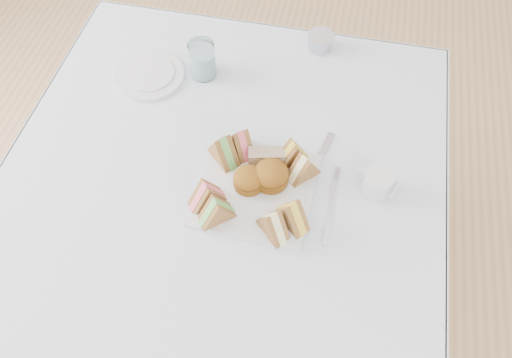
% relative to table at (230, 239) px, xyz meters
% --- Properties ---
extents(floor, '(4.00, 4.00, 0.00)m').
position_rel_table_xyz_m(floor, '(0.00, 0.00, -0.37)').
color(floor, '#9E7751').
rests_on(floor, ground).
extents(table, '(0.90, 0.90, 0.74)m').
position_rel_table_xyz_m(table, '(0.00, 0.00, 0.00)').
color(table, brown).
rests_on(table, floor).
extents(tablecloth, '(1.02, 1.02, 0.01)m').
position_rel_table_xyz_m(tablecloth, '(0.00, 0.00, 0.37)').
color(tablecloth, silver).
rests_on(tablecloth, table).
extents(serving_plate, '(0.27, 0.27, 0.01)m').
position_rel_table_xyz_m(serving_plate, '(0.09, -0.05, 0.38)').
color(serving_plate, silver).
rests_on(serving_plate, tablecloth).
extents(sandwich_fl_a, '(0.09, 0.08, 0.07)m').
position_rel_table_xyz_m(sandwich_fl_a, '(-0.01, -0.11, 0.42)').
color(sandwich_fl_a, brown).
rests_on(sandwich_fl_a, serving_plate).
extents(sandwich_fl_b, '(0.09, 0.08, 0.07)m').
position_rel_table_xyz_m(sandwich_fl_b, '(0.02, -0.14, 0.42)').
color(sandwich_fl_b, brown).
rests_on(sandwich_fl_b, serving_plate).
extents(sandwich_fr_a, '(0.09, 0.08, 0.07)m').
position_rel_table_xyz_m(sandwich_fr_a, '(0.18, -0.12, 0.43)').
color(sandwich_fr_a, brown).
rests_on(sandwich_fr_a, serving_plate).
extents(sandwich_fr_b, '(0.08, 0.08, 0.07)m').
position_rel_table_xyz_m(sandwich_fr_b, '(0.14, -0.15, 0.42)').
color(sandwich_fr_b, brown).
rests_on(sandwich_fr_b, serving_plate).
extents(sandwich_bl_a, '(0.09, 0.09, 0.08)m').
position_rel_table_xyz_m(sandwich_bl_a, '(-0.00, 0.01, 0.43)').
color(sandwich_bl_a, brown).
rests_on(sandwich_bl_a, serving_plate).
extents(sandwich_bl_b, '(0.08, 0.09, 0.07)m').
position_rel_table_xyz_m(sandwich_bl_b, '(0.03, 0.05, 0.42)').
color(sandwich_bl_b, brown).
rests_on(sandwich_bl_b, serving_plate).
extents(sandwich_br_a, '(0.08, 0.08, 0.07)m').
position_rel_table_xyz_m(sandwich_br_a, '(0.18, 0.01, 0.42)').
color(sandwich_br_a, brown).
rests_on(sandwich_br_a, serving_plate).
extents(sandwich_br_b, '(0.09, 0.07, 0.07)m').
position_rel_table_xyz_m(sandwich_br_b, '(0.15, 0.04, 0.42)').
color(sandwich_br_b, brown).
rests_on(sandwich_br_b, serving_plate).
extents(scone_left, '(0.08, 0.08, 0.05)m').
position_rel_table_xyz_m(scone_left, '(0.07, -0.05, 0.41)').
color(scone_left, '#905810').
rests_on(scone_left, serving_plate).
extents(scone_right, '(0.09, 0.09, 0.05)m').
position_rel_table_xyz_m(scone_right, '(0.12, -0.02, 0.41)').
color(scone_right, '#905810').
rests_on(scone_right, serving_plate).
extents(pastry_slice, '(0.09, 0.05, 0.04)m').
position_rel_table_xyz_m(pastry_slice, '(0.10, 0.03, 0.41)').
color(pastry_slice, tan).
rests_on(pastry_slice, serving_plate).
extents(side_plate, '(0.23, 0.23, 0.01)m').
position_rel_table_xyz_m(side_plate, '(-0.26, 0.24, 0.38)').
color(side_plate, silver).
rests_on(side_plate, tablecloth).
extents(water_glass, '(0.08, 0.08, 0.10)m').
position_rel_table_xyz_m(water_glass, '(-0.12, 0.28, 0.43)').
color(water_glass, white).
rests_on(water_glass, tablecloth).
extents(tea_strainer, '(0.09, 0.09, 0.04)m').
position_rel_table_xyz_m(tea_strainer, '(0.16, 0.44, 0.40)').
color(tea_strainer, '#B3AFC6').
rests_on(tea_strainer, tablecloth).
extents(knife, '(0.06, 0.20, 0.00)m').
position_rel_table_xyz_m(knife, '(0.21, 0.05, 0.38)').
color(knife, '#B3AFC6').
rests_on(knife, tablecloth).
extents(fork, '(0.01, 0.17, 0.00)m').
position_rel_table_xyz_m(fork, '(0.26, -0.07, 0.38)').
color(fork, '#B3AFC6').
rests_on(fork, tablecloth).
extents(creamer_jug, '(0.08, 0.08, 0.06)m').
position_rel_table_xyz_m(creamer_jug, '(0.35, 0.01, 0.40)').
color(creamer_jug, silver).
rests_on(creamer_jug, tablecloth).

